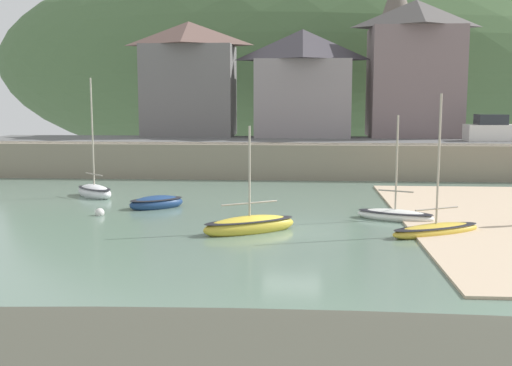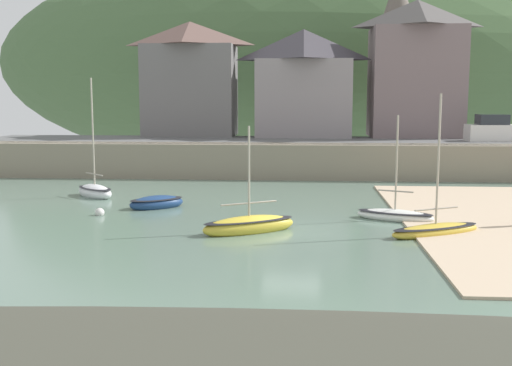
{
  "view_description": "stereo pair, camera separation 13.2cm",
  "coord_description": "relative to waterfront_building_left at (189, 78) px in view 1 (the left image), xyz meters",
  "views": [
    {
      "loc": [
        0.2,
        -26.66,
        5.77
      ],
      "look_at": [
        -1.88,
        4.88,
        1.34
      ],
      "focal_mm": 44.3,
      "sensor_mm": 36.0,
      "label": 1
    },
    {
      "loc": [
        0.33,
        -26.66,
        5.77
      ],
      "look_at": [
        -1.88,
        4.88,
        1.34
      ],
      "focal_mm": 44.3,
      "sensor_mm": 36.0,
      "label": 2
    }
  ],
  "objects": [
    {
      "name": "fishing_boat_green",
      "position": [
        13.47,
        -22.66,
        -6.87
      ],
      "size": [
        3.77,
        2.47,
        4.99
      ],
      "rotation": [
        0.0,
        0.0,
        -0.39
      ],
      "color": "white",
      "rests_on": "ground"
    },
    {
      "name": "waterfront_building_left",
      "position": [
        0.0,
        0.0,
        0.0
      ],
      "size": [
        7.6,
        5.38,
        9.25
      ],
      "color": "slate",
      "rests_on": "ground"
    },
    {
      "name": "hillside_backdrop",
      "position": [
        10.74,
        30.0,
        2.61
      ],
      "size": [
        80.0,
        44.0,
        27.75
      ],
      "color": "#4A693F",
      "rests_on": "ground"
    },
    {
      "name": "rowboat_small_beached",
      "position": [
        1.68,
        -20.29,
        -6.85
      ],
      "size": [
        3.12,
        2.74,
        0.82
      ],
      "rotation": [
        0.0,
        0.0,
        0.62
      ],
      "color": "navy",
      "rests_on": "ground"
    },
    {
      "name": "sailboat_tall_mast",
      "position": [
        -2.62,
        -17.05,
        -6.77
      ],
      "size": [
        3.04,
        2.96,
        6.91
      ],
      "rotation": [
        0.0,
        0.0,
        -0.75
      ],
      "color": "white",
      "rests_on": "ground"
    },
    {
      "name": "waterfront_building_right",
      "position": [
        18.17,
        0.0,
        0.78
      ],
      "size": [
        7.36,
        5.63,
        10.78
      ],
      "color": "slate",
      "rests_on": "ground"
    },
    {
      "name": "quay_seawall",
      "position": [
        8.7,
        -7.7,
        -5.74
      ],
      "size": [
        48.0,
        9.4,
        2.4
      ],
      "color": "gray",
      "rests_on": "ground"
    },
    {
      "name": "ground",
      "position": [
        10.1,
        -34.76,
        -6.94
      ],
      "size": [
        48.0,
        41.0,
        0.61
      ],
      "color": "slate"
    },
    {
      "name": "mooring_buoy",
      "position": [
        -0.59,
        -22.52,
        -6.97
      ],
      "size": [
        0.45,
        0.45,
        0.45
      ],
      "color": "silver",
      "rests_on": "ground"
    },
    {
      "name": "dinghy_open_wooden",
      "position": [
        14.66,
        -25.82,
        -6.86
      ],
      "size": [
        4.3,
        2.91,
        5.96
      ],
      "rotation": [
        0.0,
        0.0,
        0.48
      ],
      "color": "gold",
      "rests_on": "ground"
    },
    {
      "name": "sailboat_nearest_shore",
      "position": [
        6.91,
        -25.78,
        -6.8
      ],
      "size": [
        4.22,
        3.13,
        4.7
      ],
      "rotation": [
        0.0,
        0.0,
        0.53
      ],
      "color": "gold",
      "rests_on": "ground"
    },
    {
      "name": "waterfront_building_centre",
      "position": [
        9.24,
        0.0,
        -0.33
      ],
      "size": [
        7.82,
        6.07,
        8.57
      ],
      "color": "gray",
      "rests_on": "ground"
    },
    {
      "name": "parked_car_near_slipway",
      "position": [
        23.21,
        -4.5,
        -3.9
      ],
      "size": [
        4.17,
        1.89,
        1.95
      ],
      "rotation": [
        0.0,
        0.0,
        0.05
      ],
      "color": "silver",
      "rests_on": "ground"
    },
    {
      "name": "church_with_spire",
      "position": [
        17.21,
        4.0,
        2.42
      ],
      "size": [
        3.0,
        3.0,
        13.8
      ],
      "color": "tan",
      "rests_on": "ground"
    }
  ]
}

